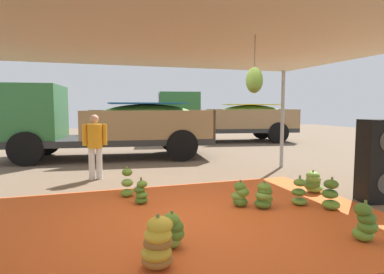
{
  "coord_description": "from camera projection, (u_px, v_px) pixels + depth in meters",
  "views": [
    {
      "loc": [
        -1.36,
        -4.56,
        1.7
      ],
      "look_at": [
        0.67,
        1.83,
        1.08
      ],
      "focal_mm": 30.18,
      "sensor_mm": 36.0,
      "label": 1
    }
  ],
  "objects": [
    {
      "name": "tarp_orange",
      "position": [
        186.0,
        219.0,
        4.9
      ],
      "size": [
        6.26,
        4.28,
        0.01
      ],
      "primitive_type": "cube",
      "color": "#E05B23",
      "rests_on": "ground"
    },
    {
      "name": "cargo_truck_far",
      "position": [
        221.0,
        117.0,
        15.89
      ],
      "size": [
        6.91,
        3.41,
        2.4
      ],
      "color": "#2D2D2D",
      "rests_on": "ground"
    },
    {
      "name": "worker_0",
      "position": [
        95.0,
        142.0,
        7.56
      ],
      "size": [
        0.56,
        0.34,
        1.53
      ],
      "color": "silver",
      "rests_on": "ground"
    },
    {
      "name": "banana_bunch_5",
      "position": [
        299.0,
        193.0,
        5.56
      ],
      "size": [
        0.39,
        0.38,
        0.52
      ],
      "color": "#6B9E38",
      "rests_on": "tarp_orange"
    },
    {
      "name": "banana_bunch_9",
      "position": [
        313.0,
        183.0,
        6.4
      ],
      "size": [
        0.46,
        0.43,
        0.45
      ],
      "color": "#75A83D",
      "rests_on": "tarp_orange"
    },
    {
      "name": "banana_bunch_10",
      "position": [
        331.0,
        195.0,
        5.37
      ],
      "size": [
        0.4,
        0.43,
        0.54
      ],
      "color": "#60932D",
      "rests_on": "tarp_orange"
    },
    {
      "name": "banana_bunch_8",
      "position": [
        365.0,
        223.0,
        4.07
      ],
      "size": [
        0.36,
        0.37,
        0.52
      ],
      "color": "#60932D",
      "rests_on": "tarp_orange"
    },
    {
      "name": "banana_bunch_11",
      "position": [
        240.0,
        195.0,
        5.51
      ],
      "size": [
        0.36,
        0.36,
        0.46
      ],
      "color": "#477523",
      "rests_on": "tarp_orange"
    },
    {
      "name": "banana_bunch_0",
      "position": [
        172.0,
        231.0,
        3.88
      ],
      "size": [
        0.4,
        0.38,
        0.45
      ],
      "color": "#6B9E38",
      "rests_on": "tarp_orange"
    },
    {
      "name": "speaker_stack",
      "position": [
        377.0,
        161.0,
        5.77
      ],
      "size": [
        0.65,
        0.54,
        1.48
      ],
      "color": "black",
      "rests_on": "ground"
    },
    {
      "name": "tent_canopy",
      "position": [
        188.0,
        37.0,
        4.57
      ],
      "size": [
        8.0,
        7.0,
        2.77
      ],
      "color": "#9EA0A5",
      "rests_on": "ground"
    },
    {
      "name": "banana_bunch_2",
      "position": [
        158.0,
        244.0,
        3.37
      ],
      "size": [
        0.45,
        0.46,
        0.59
      ],
      "color": "#996628",
      "rests_on": "tarp_orange"
    },
    {
      "name": "cargo_truck_main",
      "position": [
        101.0,
        122.0,
        10.72
      ],
      "size": [
        6.97,
        3.19,
        2.4
      ],
      "color": "#2D2D2D",
      "rests_on": "ground"
    },
    {
      "name": "banana_bunch_4",
      "position": [
        127.0,
        184.0,
        6.09
      ],
      "size": [
        0.32,
        0.32,
        0.59
      ],
      "color": "#60932D",
      "rests_on": "tarp_orange"
    },
    {
      "name": "banana_bunch_3",
      "position": [
        141.0,
        193.0,
        5.65
      ],
      "size": [
        0.33,
        0.31,
        0.47
      ],
      "color": "#477523",
      "rests_on": "tarp_orange"
    },
    {
      "name": "ground_plane",
      "position": [
        151.0,
        178.0,
        7.74
      ],
      "size": [
        40.0,
        40.0,
        0.0
      ],
      "primitive_type": "plane",
      "color": "brown"
    },
    {
      "name": "banana_bunch_7",
      "position": [
        264.0,
        196.0,
        5.42
      ],
      "size": [
        0.41,
        0.39,
        0.47
      ],
      "color": "#477523",
      "rests_on": "tarp_orange"
    }
  ]
}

